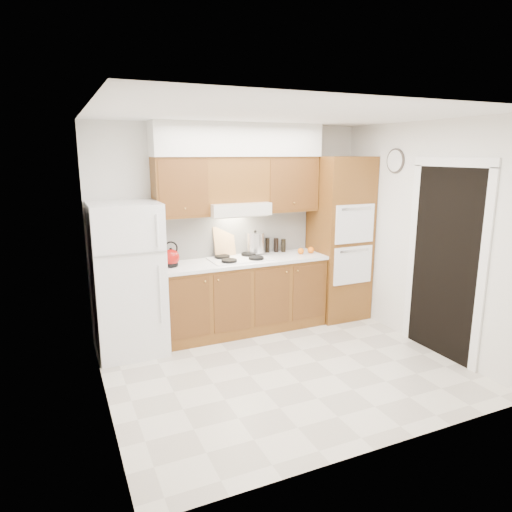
{
  "coord_description": "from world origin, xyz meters",
  "views": [
    {
      "loc": [
        -2.11,
        -3.96,
        2.24
      ],
      "look_at": [
        -0.13,
        0.45,
        1.15
      ],
      "focal_mm": 32.0,
      "sensor_mm": 36.0,
      "label": 1
    }
  ],
  "objects_px": {
    "stock_pot": "(255,243)",
    "kettle": "(171,258)",
    "oven_cabinet": "(339,239)",
    "fridge": "(128,279)"
  },
  "relations": [
    {
      "from": "fridge",
      "to": "kettle",
      "type": "distance_m",
      "value": 0.55
    },
    {
      "from": "kettle",
      "to": "stock_pot",
      "type": "xyz_separation_m",
      "value": [
        1.17,
        0.2,
        0.05
      ]
    },
    {
      "from": "stock_pot",
      "to": "kettle",
      "type": "bearing_deg",
      "value": -170.43
    },
    {
      "from": "oven_cabinet",
      "to": "stock_pot",
      "type": "xyz_separation_m",
      "value": [
        -1.17,
        0.21,
        -0.0
      ]
    },
    {
      "from": "fridge",
      "to": "stock_pot",
      "type": "bearing_deg",
      "value": 8.28
    },
    {
      "from": "oven_cabinet",
      "to": "kettle",
      "type": "height_order",
      "value": "oven_cabinet"
    },
    {
      "from": "kettle",
      "to": "stock_pot",
      "type": "relative_size",
      "value": 0.78
    },
    {
      "from": "kettle",
      "to": "fridge",
      "type": "bearing_deg",
      "value": -168.1
    },
    {
      "from": "fridge",
      "to": "stock_pot",
      "type": "relative_size",
      "value": 6.72
    },
    {
      "from": "fridge",
      "to": "kettle",
      "type": "xyz_separation_m",
      "value": [
        0.51,
        0.05,
        0.19
      ]
    }
  ]
}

